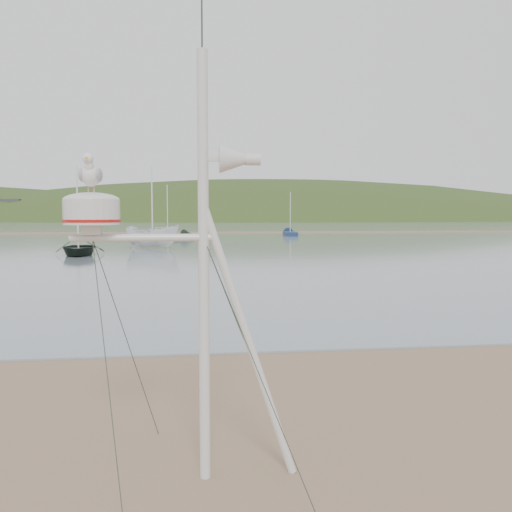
{
  "coord_description": "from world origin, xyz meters",
  "views": [
    {
      "loc": [
        0.72,
        -6.24,
        2.7
      ],
      "look_at": [
        1.64,
        1.0,
        2.14
      ],
      "focal_mm": 38.0,
      "sensor_mm": 36.0,
      "label": 1
    }
  ],
  "objects": [
    {
      "name": "sandbar",
      "position": [
        0.0,
        70.0,
        0.07
      ],
      "size": [
        560.0,
        7.0,
        0.07
      ],
      "primitive_type": "cube",
      "color": "brown",
      "rests_on": "water"
    },
    {
      "name": "boat_dark",
      "position": [
        -6.28,
        29.78,
        2.23
      ],
      "size": [
        3.21,
        1.26,
        4.38
      ],
      "primitive_type": "imported",
      "rotation": [
        0.0,
        0.0,
        0.11
      ],
      "color": "black",
      "rests_on": "water"
    },
    {
      "name": "water",
      "position": [
        0.0,
        132.0,
        0.02
      ],
      "size": [
        560.0,
        256.0,
        0.04
      ],
      "primitive_type": "cube",
      "color": "slate",
      "rests_on": "ground"
    },
    {
      "name": "sailboat_blue_far",
      "position": [
        13.33,
        60.49,
        0.3
      ],
      "size": [
        1.83,
        5.89,
        5.81
      ],
      "color": "#16294E",
      "rests_on": "ground"
    },
    {
      "name": "mast_rig",
      "position": [
        0.82,
        -0.89,
        1.26
      ],
      "size": [
        2.32,
        2.47,
        5.23
      ],
      "color": "silver",
      "rests_on": "ground"
    },
    {
      "name": "far_cottages",
      "position": [
        3.0,
        196.0,
        4.0
      ],
      "size": [
        294.4,
        6.3,
        8.0
      ],
      "color": "beige",
      "rests_on": "ground"
    },
    {
      "name": "hill_ridge",
      "position": [
        18.52,
        235.0,
        -19.7
      ],
      "size": [
        620.0,
        180.0,
        80.0
      ],
      "color": "#283917",
      "rests_on": "ground"
    },
    {
      "name": "boat_white",
      "position": [
        -1.96,
        36.17,
        2.45
      ],
      "size": [
        2.54,
        2.52,
        4.83
      ],
      "primitive_type": "imported",
      "rotation": [
        0.0,
        0.0,
        1.03
      ],
      "color": "white",
      "rests_on": "water"
    },
    {
      "name": "ground",
      "position": [
        0.0,
        0.0,
        0.0
      ],
      "size": [
        560.0,
        560.0,
        0.0
      ],
      "primitive_type": "plane",
      "color": "brown",
      "rests_on": "ground"
    },
    {
      "name": "sailboat_dark_mid",
      "position": [
        -0.16,
        52.57,
        0.3
      ],
      "size": [
        5.79,
        5.16,
        6.24
      ],
      "color": "black",
      "rests_on": "ground"
    }
  ]
}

